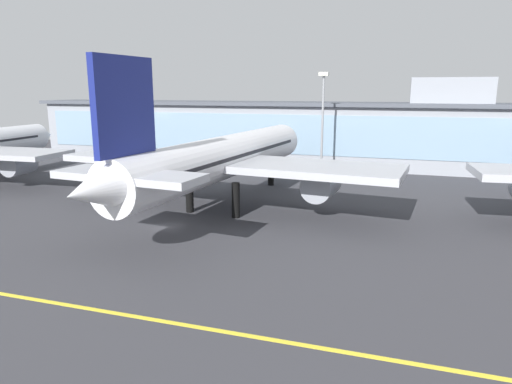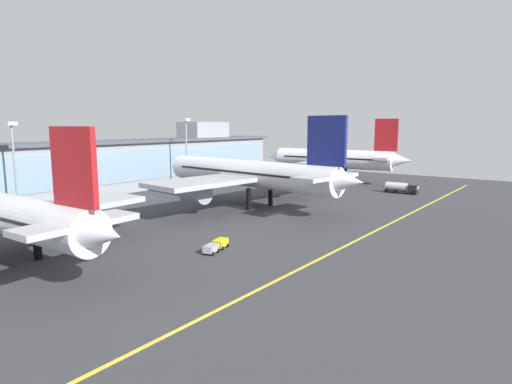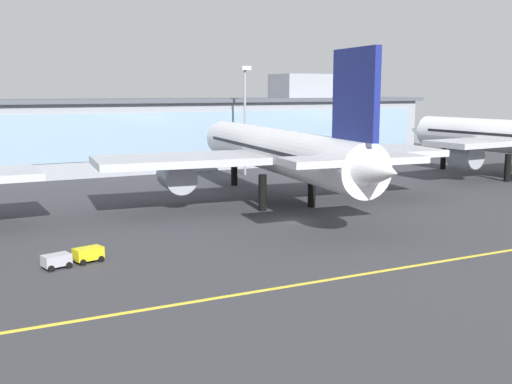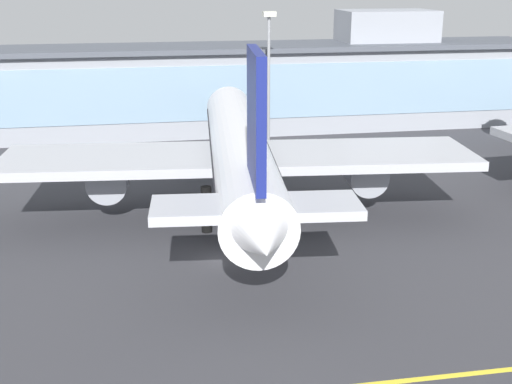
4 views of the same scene
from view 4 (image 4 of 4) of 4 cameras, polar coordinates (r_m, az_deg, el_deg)
The scene contains 4 objects.
ground_plane at distance 64.39m, azimuth -2.86°, elevation -5.64°, with size 180.00×180.00×0.00m, color #38383D.
terminal_building at distance 115.11m, azimuth -5.80°, elevation 8.70°, with size 124.87×14.00×19.53m.
airliner_near_right at distance 72.37m, azimuth -1.38°, elevation 3.25°, with size 50.85×58.56×20.35m.
apron_light_mast_west at distance 101.57m, azimuth 1.07°, elevation 11.00°, with size 1.80×1.80×20.36m.
Camera 4 is at (-7.48, -58.64, 25.51)m, focal length 48.09 mm.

